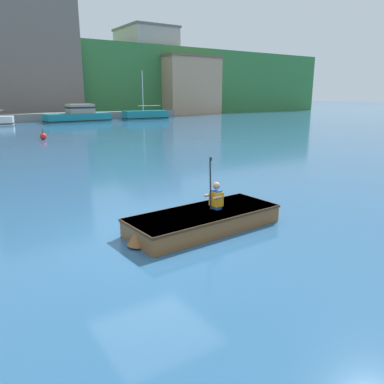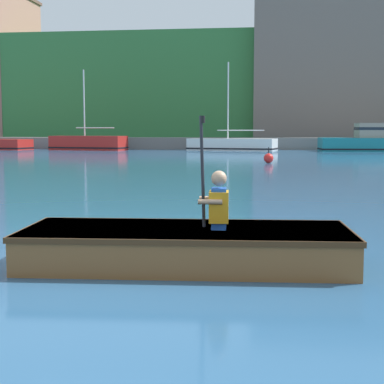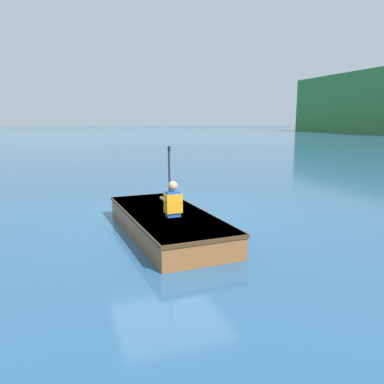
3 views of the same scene
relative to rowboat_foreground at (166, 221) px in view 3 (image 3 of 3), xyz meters
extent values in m
plane|color=#28567F|center=(-1.10, 0.37, -0.24)|extent=(300.00, 300.00, 0.00)
cube|color=brown|center=(0.06, 0.00, -0.03)|extent=(3.63, 1.56, 0.42)
cube|color=#482C16|center=(0.06, 0.00, 0.15)|extent=(3.67, 1.60, 0.06)
cube|color=#482C16|center=(0.06, 0.00, 0.14)|extent=(3.12, 1.29, 0.02)
cone|color=brown|center=(-1.65, -0.09, -0.01)|extent=(0.50, 0.50, 0.37)
cube|color=brown|center=(0.32, 0.02, 0.13)|extent=(0.23, 1.30, 0.03)
cube|color=#1E4CA5|center=(0.41, 0.02, 0.40)|extent=(0.17, 0.25, 0.45)
cube|color=orange|center=(0.41, 0.02, 0.42)|extent=(0.23, 0.30, 0.34)
sphere|color=tan|center=(0.41, 0.02, 0.73)|extent=(0.17, 0.17, 0.17)
cylinder|color=tan|center=(0.31, 0.17, 0.49)|extent=(0.26, 0.07, 0.06)
cylinder|color=tan|center=(0.33, -0.13, 0.49)|extent=(0.26, 0.07, 0.06)
cylinder|color=#232328|center=(0.23, 0.01, 0.81)|extent=(0.08, 0.04, 1.21)
cylinder|color=black|center=(0.23, 0.01, 1.37)|extent=(0.05, 0.05, 0.08)
camera|label=1|loc=(-4.68, -6.62, 2.76)|focal=35.00mm
camera|label=2|loc=(0.90, -6.34, 1.26)|focal=55.00mm
camera|label=3|loc=(6.60, -1.80, 1.86)|focal=35.00mm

